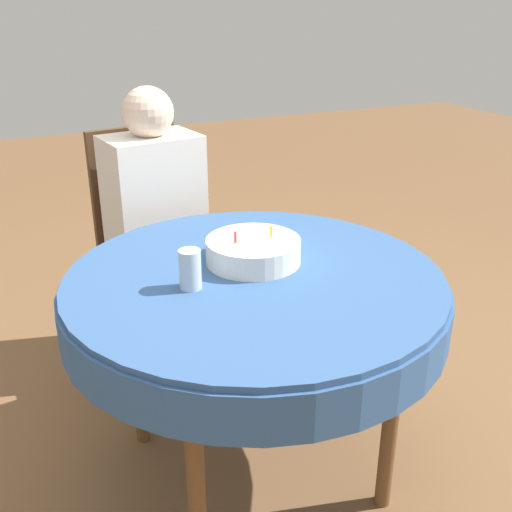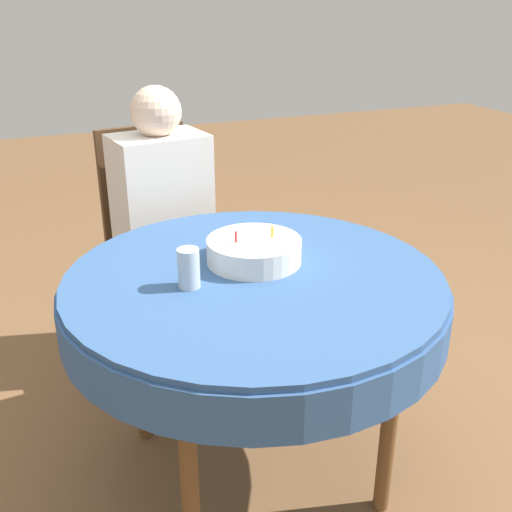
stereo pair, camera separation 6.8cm
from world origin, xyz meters
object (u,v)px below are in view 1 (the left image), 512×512
(person, at_px, (156,206))
(drinking_glass, at_px, (190,269))
(chair, at_px, (149,241))
(birthday_cake, at_px, (253,251))

(person, height_order, drinking_glass, person)
(chair, height_order, person, person)
(person, xyz_separation_m, birthday_cake, (0.11, -0.72, 0.06))
(chair, distance_m, person, 0.22)
(person, relative_size, drinking_glass, 10.35)
(birthday_cake, relative_size, drinking_glass, 2.54)
(birthday_cake, bearing_deg, drinking_glass, -158.85)
(chair, bearing_deg, drinking_glass, -105.50)
(birthday_cake, bearing_deg, person, 98.58)
(drinking_glass, bearing_deg, person, 80.92)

